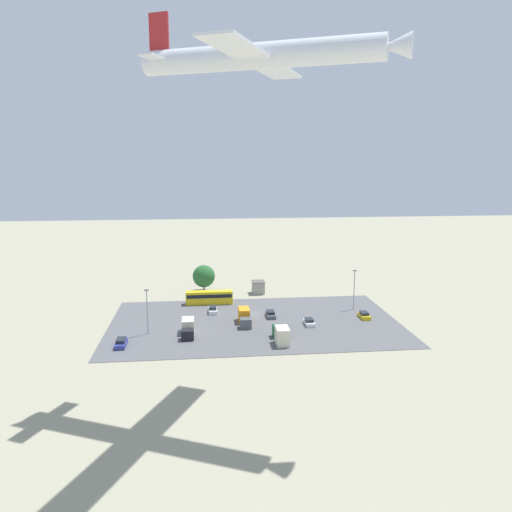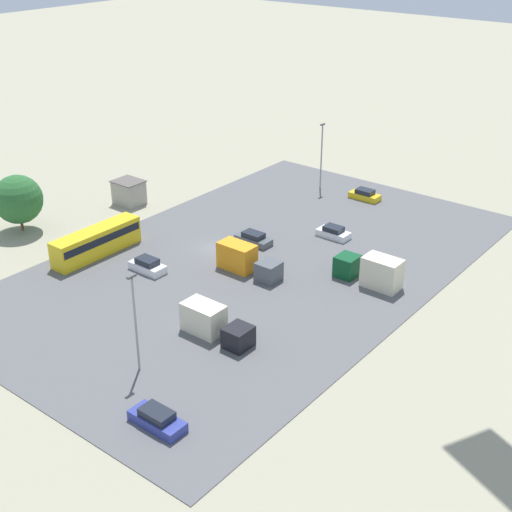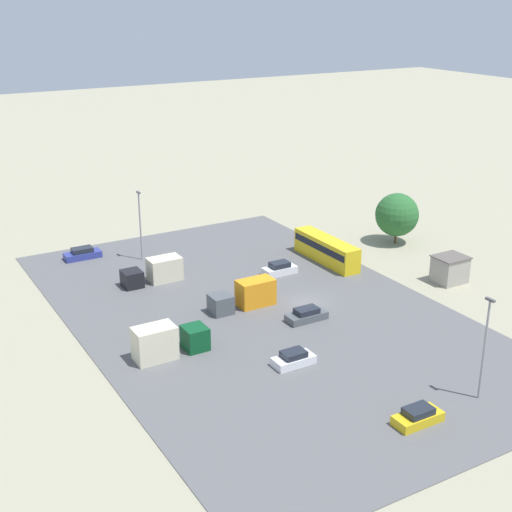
% 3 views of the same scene
% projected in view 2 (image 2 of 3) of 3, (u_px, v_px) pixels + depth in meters
% --- Properties ---
extents(ground_plane, '(400.00, 400.00, 0.00)m').
position_uv_depth(ground_plane, '(215.00, 249.00, 84.02)').
color(ground_plane, gray).
extents(parking_lot_surface, '(62.55, 38.33, 0.08)m').
position_uv_depth(parking_lot_surface, '(256.00, 264.00, 80.57)').
color(parking_lot_surface, '#565659').
rests_on(parking_lot_surface, ground).
extents(shed_building, '(3.36, 3.88, 3.30)m').
position_uv_depth(shed_building, '(129.00, 192.00, 96.18)').
color(shed_building, '#9E998E').
rests_on(shed_building, ground).
extents(bus, '(11.47, 2.50, 3.18)m').
position_uv_depth(bus, '(96.00, 241.00, 81.85)').
color(bus, gold).
rests_on(bus, ground).
extents(parked_car_0, '(1.93, 4.28, 1.55)m').
position_uv_depth(parked_car_0, '(148.00, 266.00, 78.56)').
color(parked_car_0, silver).
rests_on(parked_car_0, ground).
extents(parked_car_1, '(1.92, 4.06, 1.41)m').
position_uv_depth(parked_car_1, '(333.00, 233.00, 86.69)').
color(parked_car_1, silver).
rests_on(parked_car_1, ground).
extents(parked_car_2, '(1.91, 4.52, 1.42)m').
position_uv_depth(parked_car_2, '(253.00, 239.00, 85.07)').
color(parked_car_2, '#4C5156').
rests_on(parked_car_2, ground).
extents(parked_car_3, '(1.95, 4.78, 1.49)m').
position_uv_depth(parked_car_3, '(157.00, 419.00, 55.07)').
color(parked_car_3, navy).
rests_on(parked_car_3, ground).
extents(parked_car_4, '(1.90, 4.25, 1.42)m').
position_uv_depth(parked_car_4, '(365.00, 195.00, 97.99)').
color(parked_car_4, gold).
rests_on(parked_car_4, ground).
extents(parked_truck_0, '(2.45, 7.37, 3.35)m').
position_uv_depth(parked_truck_0, '(372.00, 271.00, 75.52)').
color(parked_truck_0, '#0C4723').
rests_on(parked_truck_0, ground).
extents(parked_truck_1, '(2.32, 7.65, 3.01)m').
position_uv_depth(parked_truck_1, '(246.00, 260.00, 78.12)').
color(parked_truck_1, '#4C5156').
rests_on(parked_truck_1, ground).
extents(parked_truck_2, '(2.45, 7.35, 2.88)m').
position_uv_depth(parked_truck_2, '(213.00, 323.00, 66.46)').
color(parked_truck_2, black).
rests_on(parked_truck_2, ground).
extents(tree_near_shed, '(6.04, 6.04, 7.19)m').
position_uv_depth(tree_near_shed, '(18.00, 199.00, 87.09)').
color(tree_near_shed, brown).
rests_on(tree_near_shed, ground).
extents(light_pole_lot_centre, '(0.90, 0.28, 9.42)m').
position_uv_depth(light_pole_lot_centre, '(321.00, 154.00, 99.83)').
color(light_pole_lot_centre, gray).
rests_on(light_pole_lot_centre, ground).
extents(light_pole_lot_edge, '(0.90, 0.28, 9.25)m').
position_uv_depth(light_pole_lot_edge, '(135.00, 319.00, 59.89)').
color(light_pole_lot_edge, gray).
rests_on(light_pole_lot_edge, ground).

